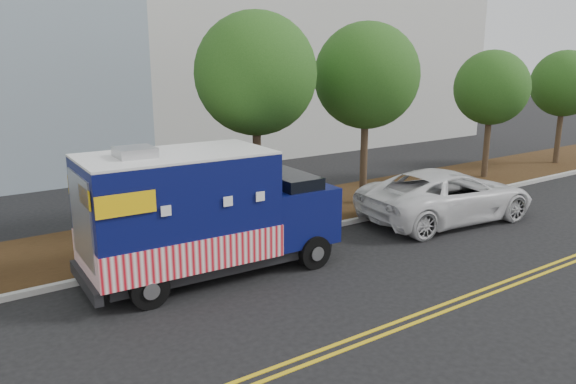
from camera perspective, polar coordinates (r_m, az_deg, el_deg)
ground at (r=15.13m, az=-3.12°, el=-7.42°), size 120.00×120.00×0.00m
curb at (r=16.23m, az=-5.73°, el=-5.66°), size 120.00×0.18×0.15m
mulch_strip at (r=18.01m, az=-8.99°, el=-3.76°), size 120.00×4.00×0.15m
centerline_near at (r=11.90m, az=8.55°, el=-13.79°), size 120.00×0.10×0.01m
centerline_far at (r=11.74m, az=9.40°, el=-14.23°), size 120.00×0.10×0.01m
tree_b at (r=17.21m, az=-3.29°, el=11.87°), size 3.71×3.71×6.75m
tree_c at (r=20.12m, az=7.98°, el=11.58°), size 3.70×3.70×6.57m
tree_d at (r=25.88m, az=19.97°, el=9.91°), size 3.17×3.17×5.63m
tree_e at (r=30.67m, az=26.28°, el=9.84°), size 3.17×3.17×5.63m
sign_post at (r=15.68m, az=-10.70°, el=-2.23°), size 0.06×0.06×2.40m
food_truck at (r=14.08m, az=-8.91°, el=-2.51°), size 6.64×2.75×3.44m
white_car at (r=19.55m, az=15.88°, el=-0.31°), size 6.47×3.48×1.73m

